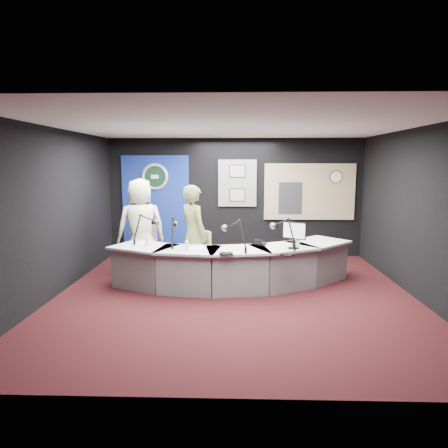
{
  "coord_description": "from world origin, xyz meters",
  "views": [
    {
      "loc": [
        0.02,
        -6.49,
        2.2
      ],
      "look_at": [
        -0.2,
        0.8,
        1.1
      ],
      "focal_mm": 32.0,
      "sensor_mm": 36.0,
      "label": 1
    }
  ],
  "objects_px": {
    "person_man": "(141,226)",
    "person_woman": "(194,234)",
    "armchair_right": "(194,256)",
    "broadcast_desk": "(232,266)",
    "armchair_left": "(142,250)"
  },
  "relations": [
    {
      "from": "armchair_left",
      "to": "person_woman",
      "type": "relative_size",
      "value": 0.52
    },
    {
      "from": "broadcast_desk",
      "to": "person_man",
      "type": "height_order",
      "value": "person_man"
    },
    {
      "from": "armchair_left",
      "to": "armchair_right",
      "type": "height_order",
      "value": "armchair_right"
    },
    {
      "from": "broadcast_desk",
      "to": "armchair_right",
      "type": "distance_m",
      "value": 0.78
    },
    {
      "from": "broadcast_desk",
      "to": "person_man",
      "type": "bearing_deg",
      "value": 156.43
    },
    {
      "from": "person_man",
      "to": "person_woman",
      "type": "xyz_separation_m",
      "value": [
        1.11,
        -0.53,
        -0.05
      ]
    },
    {
      "from": "broadcast_desk",
      "to": "armchair_left",
      "type": "height_order",
      "value": "armchair_left"
    },
    {
      "from": "person_woman",
      "to": "armchair_left",
      "type": "bearing_deg",
      "value": 25.11
    },
    {
      "from": "armchair_right",
      "to": "person_woman",
      "type": "height_order",
      "value": "person_woman"
    },
    {
      "from": "person_man",
      "to": "broadcast_desk",
      "type": "bearing_deg",
      "value": 134.54
    },
    {
      "from": "armchair_left",
      "to": "person_woman",
      "type": "bearing_deg",
      "value": -32.85
    },
    {
      "from": "broadcast_desk",
      "to": "armchair_left",
      "type": "relative_size",
      "value": 4.76
    },
    {
      "from": "armchair_right",
      "to": "person_man",
      "type": "height_order",
      "value": "person_man"
    },
    {
      "from": "armchair_right",
      "to": "armchair_left",
      "type": "bearing_deg",
      "value": -150.02
    },
    {
      "from": "armchair_right",
      "to": "person_woman",
      "type": "xyz_separation_m",
      "value": [
        0.0,
        0.0,
        0.43
      ]
    }
  ]
}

